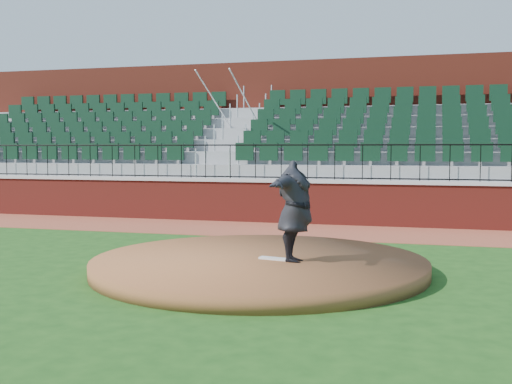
% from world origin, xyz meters
% --- Properties ---
extents(ground, '(90.00, 90.00, 0.00)m').
position_xyz_m(ground, '(0.00, 0.00, 0.00)').
color(ground, '#1A4513').
rests_on(ground, ground).
extents(warning_track, '(34.00, 3.20, 0.01)m').
position_xyz_m(warning_track, '(0.00, 5.40, 0.01)').
color(warning_track, brown).
rests_on(warning_track, ground).
extents(field_wall, '(34.00, 0.35, 1.20)m').
position_xyz_m(field_wall, '(0.00, 7.00, 0.60)').
color(field_wall, maroon).
rests_on(field_wall, ground).
extents(wall_cap, '(34.00, 0.45, 0.10)m').
position_xyz_m(wall_cap, '(0.00, 7.00, 1.25)').
color(wall_cap, '#B7B7B7').
rests_on(wall_cap, field_wall).
extents(wall_railing, '(34.00, 0.05, 1.00)m').
position_xyz_m(wall_railing, '(0.00, 7.00, 1.80)').
color(wall_railing, black).
rests_on(wall_railing, wall_cap).
extents(seating_stands, '(34.00, 5.10, 4.60)m').
position_xyz_m(seating_stands, '(0.00, 9.72, 2.30)').
color(seating_stands, gray).
rests_on(seating_stands, ground).
extents(concourse_wall, '(34.00, 0.50, 5.50)m').
position_xyz_m(concourse_wall, '(0.00, 12.52, 2.75)').
color(concourse_wall, maroon).
rests_on(concourse_wall, ground).
extents(pitchers_mound, '(5.94, 5.94, 0.25)m').
position_xyz_m(pitchers_mound, '(0.56, -0.26, 0.12)').
color(pitchers_mound, brown).
rests_on(pitchers_mound, ground).
extents(pitching_rubber, '(0.58, 0.25, 0.04)m').
position_xyz_m(pitching_rubber, '(0.87, -0.36, 0.27)').
color(pitching_rubber, silver).
rests_on(pitching_rubber, pitchers_mound).
extents(pitcher, '(0.66, 2.17, 1.75)m').
position_xyz_m(pitcher, '(1.25, -0.45, 1.12)').
color(pitcher, black).
rests_on(pitcher, pitchers_mound).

